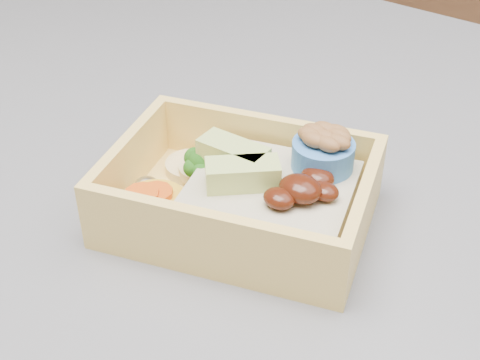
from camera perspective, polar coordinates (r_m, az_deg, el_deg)
The scene contains 1 object.
bento_box at distance 0.41m, azimuth 0.82°, elevation -1.14°, with size 0.18×0.16×0.06m.
Camera 1 is at (0.32, -0.33, 1.19)m, focal length 50.00 mm.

